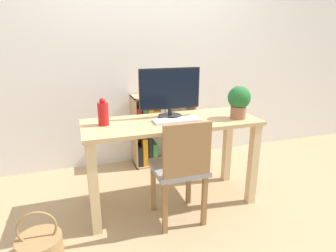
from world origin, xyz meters
name	(u,v)px	position (x,y,z in m)	size (l,w,h in m)	color
ground_plane	(171,201)	(0.00, 0.00, 0.00)	(10.00, 10.00, 0.00)	tan
wall_back	(142,51)	(0.00, 1.05, 1.30)	(8.00, 0.05, 2.60)	white
desk	(172,138)	(0.00, 0.00, 0.61)	(1.47, 0.56, 0.77)	tan
monitor	(170,91)	(0.02, 0.12, 1.00)	(0.54, 0.21, 0.42)	#232326
keyboard	(177,120)	(0.04, -0.03, 0.78)	(0.40, 0.14, 0.02)	silver
vase	(103,113)	(-0.55, 0.05, 0.87)	(0.08, 0.08, 0.22)	red
potted_plant	(239,100)	(0.56, -0.11, 0.93)	(0.19, 0.19, 0.28)	#9E6647
chair	(181,167)	(-0.03, -0.29, 0.48)	(0.40, 0.40, 0.87)	gray
bookshelf	(154,130)	(0.08, 0.87, 0.41)	(0.71, 0.28, 0.82)	tan
basket	(40,246)	(-1.07, -0.37, 0.09)	(0.30, 0.30, 0.36)	#997547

